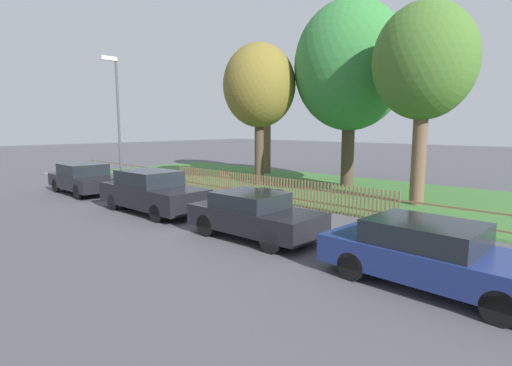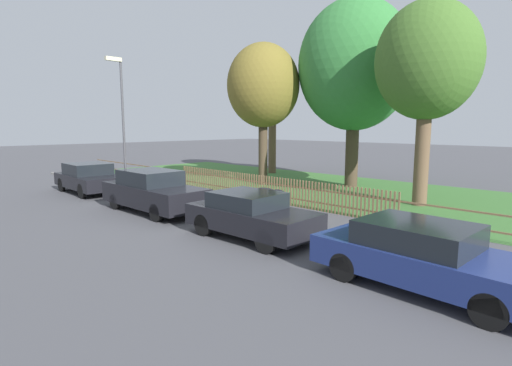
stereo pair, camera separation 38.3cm
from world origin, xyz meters
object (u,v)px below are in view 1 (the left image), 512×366
(parked_car_black_saloon, at_px, (152,191))
(tree_behind_motorcycle, at_px, (259,86))
(covered_motorcycle, at_px, (268,201))
(tree_far_left, at_px, (424,63))
(parked_car_silver_hatchback, at_px, (85,178))
(parked_car_navy_estate, at_px, (254,215))
(tree_nearest_kerb, at_px, (267,84))
(tree_mid_park, at_px, (350,66))
(parked_car_red_compact, at_px, (432,254))
(street_lamp, at_px, (116,109))

(parked_car_black_saloon, xyz_separation_m, tree_behind_motorcycle, (-1.93, 7.66, 4.33))
(covered_motorcycle, distance_m, tree_far_left, 8.06)
(parked_car_silver_hatchback, relative_size, parked_car_black_saloon, 0.93)
(tree_far_left, bearing_deg, parked_car_navy_estate, -99.64)
(tree_nearest_kerb, bearing_deg, tree_mid_park, -12.32)
(parked_car_red_compact, height_order, tree_behind_motorcycle, tree_behind_motorcycle)
(covered_motorcycle, bearing_deg, street_lamp, -174.19)
(parked_car_black_saloon, xyz_separation_m, tree_nearest_kerb, (-5.12, 11.81, 4.95))
(tree_nearest_kerb, bearing_deg, covered_motorcycle, -47.80)
(tree_behind_motorcycle, bearing_deg, tree_nearest_kerb, 127.57)
(covered_motorcycle, bearing_deg, parked_car_black_saloon, -149.42)
(parked_car_navy_estate, relative_size, tree_far_left, 0.50)
(tree_behind_motorcycle, height_order, street_lamp, tree_behind_motorcycle)
(parked_car_silver_hatchback, height_order, tree_mid_park, tree_mid_park)
(parked_car_navy_estate, distance_m, tree_nearest_kerb, 16.25)
(street_lamp, bearing_deg, parked_car_red_compact, -6.28)
(parked_car_black_saloon, xyz_separation_m, tree_mid_park, (1.76, 10.30, 5.23))
(tree_mid_park, bearing_deg, street_lamp, -130.10)
(covered_motorcycle, height_order, tree_mid_park, tree_mid_park)
(parked_car_black_saloon, height_order, parked_car_red_compact, parked_car_black_saloon)
(tree_mid_park, xyz_separation_m, street_lamp, (-7.28, -8.65, -2.11))
(parked_car_red_compact, bearing_deg, parked_car_silver_hatchback, -178.92)
(parked_car_black_saloon, bearing_deg, street_lamp, 162.38)
(parked_car_navy_estate, height_order, covered_motorcycle, parked_car_navy_estate)
(tree_mid_park, height_order, street_lamp, tree_mid_park)
(tree_mid_park, bearing_deg, parked_car_red_compact, -52.27)
(parked_car_navy_estate, xyz_separation_m, street_lamp, (-10.48, 1.57, 3.21))
(parked_car_black_saloon, xyz_separation_m, parked_car_red_compact, (9.75, -0.02, -0.10))
(tree_nearest_kerb, distance_m, tree_far_left, 12.05)
(tree_behind_motorcycle, bearing_deg, parked_car_black_saloon, -75.85)
(tree_behind_motorcycle, xyz_separation_m, tree_far_left, (8.22, 0.28, 0.33))
(tree_mid_park, bearing_deg, parked_car_silver_hatchback, -126.35)
(parked_car_black_saloon, relative_size, parked_car_navy_estate, 1.18)
(parked_car_black_saloon, height_order, tree_far_left, tree_far_left)
(parked_car_silver_hatchback, height_order, tree_nearest_kerb, tree_nearest_kerb)
(tree_mid_park, distance_m, street_lamp, 11.50)
(tree_mid_park, relative_size, tree_far_left, 1.20)
(tree_behind_motorcycle, relative_size, street_lamp, 1.17)
(parked_car_navy_estate, distance_m, covered_motorcycle, 2.12)
(parked_car_navy_estate, bearing_deg, tree_far_left, 78.13)
(parked_car_silver_hatchback, bearing_deg, tree_far_left, 34.73)
(covered_motorcycle, height_order, tree_behind_motorcycle, tree_behind_motorcycle)
(covered_motorcycle, xyz_separation_m, tree_far_left, (2.43, 6.04, 4.76))
(parked_car_red_compact, bearing_deg, parked_car_black_saloon, -178.65)
(parked_car_navy_estate, bearing_deg, parked_car_silver_hatchback, 177.81)
(tree_nearest_kerb, bearing_deg, street_lamp, -92.27)
(tree_behind_motorcycle, relative_size, tree_far_left, 0.95)
(parked_car_red_compact, relative_size, street_lamp, 0.68)
(parked_car_silver_hatchback, relative_size, parked_car_red_compact, 0.99)
(parked_car_black_saloon, xyz_separation_m, street_lamp, (-5.52, 1.66, 3.12))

